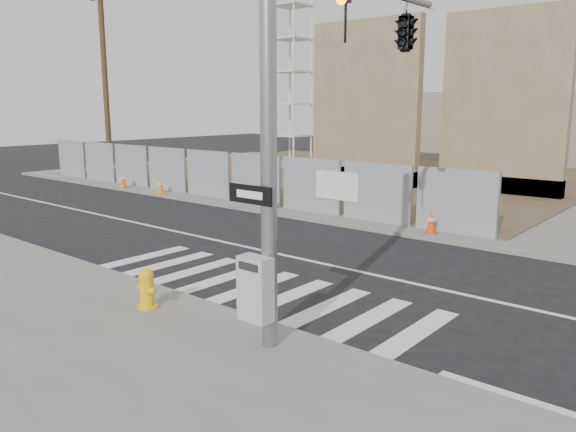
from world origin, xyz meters
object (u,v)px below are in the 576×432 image
Objects in this scene: traffic_cone_a at (123,180)px; traffic_cone_c at (270,202)px; traffic_cone_d at (431,223)px; traffic_cone_b at (161,186)px; signal_pole at (367,62)px; fire_hydrant at (147,288)px; crane_tower at (292,24)px.

traffic_cone_a is 1.07× the size of traffic_cone_c.
traffic_cone_b is at bearing -178.92° from traffic_cone_d.
traffic_cone_c is at bearing -177.02° from traffic_cone_d.
signal_pole is 8.83× the size of fire_hydrant.
traffic_cone_c is at bearing 107.28° from fire_hydrant.
traffic_cone_a is 15.82m from traffic_cone_d.
traffic_cone_a is (0.02, -12.78, -8.55)m from crane_tower.
fire_hydrant is 1.17× the size of traffic_cone_d.
fire_hydrant is 17.19m from traffic_cone_a.
signal_pole reaches higher than fire_hydrant.
fire_hydrant is at bearing -38.56° from traffic_cone_b.
crane_tower is 26.76× the size of traffic_cone_d.
traffic_cone_d is at bearing -38.16° from crane_tower.
crane_tower is 15.37m from traffic_cone_a.
crane_tower reaches higher than traffic_cone_a.
traffic_cone_d is (6.38, 0.33, -0.00)m from traffic_cone_c.
traffic_cone_c is 1.01× the size of traffic_cone_d.
crane_tower is 22.90× the size of fire_hydrant.
traffic_cone_b is 6.67m from traffic_cone_c.
traffic_cone_d is (13.05, 0.25, 0.01)m from traffic_cone_b.
traffic_cone_c is (-8.03, 6.27, -4.33)m from signal_pole.
crane_tower reaches higher than signal_pole.
fire_hydrant reaches higher than traffic_cone_c.
traffic_cone_c is 6.38m from traffic_cone_d.
fire_hydrant reaches higher than traffic_cone_d.
traffic_cone_c reaches higher than traffic_cone_b.
traffic_cone_a is at bearing 160.28° from signal_pole.
signal_pole reaches higher than traffic_cone_c.
traffic_cone_b is at bearing 1.79° from traffic_cone_a.
crane_tower is at bearing 112.05° from fire_hydrant.
traffic_cone_d is (15.84, -12.45, -8.57)m from crane_tower.
traffic_cone_a is at bearing -89.91° from crane_tower.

